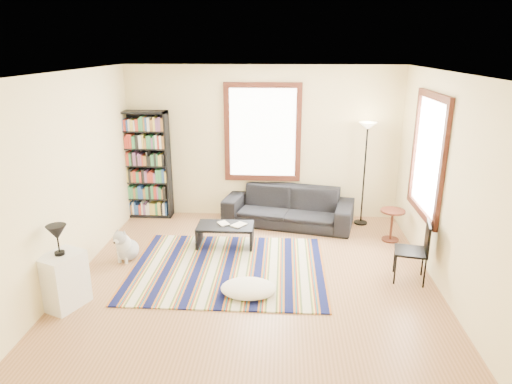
# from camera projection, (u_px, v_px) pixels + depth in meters

# --- Properties ---
(floor) EXTENTS (5.00, 5.00, 0.10)m
(floor) POSITION_uv_depth(u_px,v_px,m) (254.00, 280.00, 6.45)
(floor) COLOR #A4724B
(floor) RESTS_ON ground
(ceiling) EXTENTS (5.00, 5.00, 0.10)m
(ceiling) POSITION_uv_depth(u_px,v_px,m) (254.00, 68.00, 5.56)
(ceiling) COLOR white
(ceiling) RESTS_ON floor
(wall_back) EXTENTS (5.00, 0.10, 2.80)m
(wall_back) POSITION_uv_depth(u_px,v_px,m) (263.00, 143.00, 8.43)
(wall_back) COLOR beige
(wall_back) RESTS_ON floor
(wall_front) EXTENTS (5.00, 0.10, 2.80)m
(wall_front) POSITION_uv_depth(u_px,v_px,m) (233.00, 274.00, 3.58)
(wall_front) COLOR beige
(wall_front) RESTS_ON floor
(wall_left) EXTENTS (0.10, 5.00, 2.80)m
(wall_left) POSITION_uv_depth(u_px,v_px,m) (66.00, 179.00, 6.15)
(wall_left) COLOR beige
(wall_left) RESTS_ON floor
(wall_right) EXTENTS (0.10, 5.00, 2.80)m
(wall_right) POSITION_uv_depth(u_px,v_px,m) (451.00, 185.00, 5.86)
(wall_right) COLOR beige
(wall_right) RESTS_ON floor
(window_back) EXTENTS (1.20, 0.06, 1.60)m
(window_back) POSITION_uv_depth(u_px,v_px,m) (263.00, 133.00, 8.29)
(window_back) COLOR white
(window_back) RESTS_ON wall_back
(window_right) EXTENTS (0.06, 1.20, 1.60)m
(window_right) POSITION_uv_depth(u_px,v_px,m) (428.00, 156.00, 6.56)
(window_right) COLOR white
(window_right) RESTS_ON wall_right
(rug) EXTENTS (2.81, 2.25, 0.02)m
(rug) POSITION_uv_depth(u_px,v_px,m) (228.00, 268.00, 6.67)
(rug) COLOR #0B103B
(rug) RESTS_ON floor
(sofa) EXTENTS (2.43, 1.37, 0.67)m
(sofa) POSITION_uv_depth(u_px,v_px,m) (288.00, 206.00, 8.25)
(sofa) COLOR black
(sofa) RESTS_ON floor
(bookshelf) EXTENTS (0.90, 0.30, 2.00)m
(bookshelf) POSITION_uv_depth(u_px,v_px,m) (146.00, 165.00, 8.46)
(bookshelf) COLOR black
(bookshelf) RESTS_ON floor
(coffee_table) EXTENTS (0.96, 0.61, 0.36)m
(coffee_table) POSITION_uv_depth(u_px,v_px,m) (225.00, 235.00, 7.39)
(coffee_table) COLOR black
(coffee_table) RESTS_ON floor
(book_a) EXTENTS (0.25, 0.24, 0.02)m
(book_a) POSITION_uv_depth(u_px,v_px,m) (219.00, 224.00, 7.34)
(book_a) COLOR beige
(book_a) RESTS_ON coffee_table
(book_b) EXTENTS (0.28, 0.29, 0.02)m
(book_b) POSITION_uv_depth(u_px,v_px,m) (235.00, 224.00, 7.37)
(book_b) COLOR beige
(book_b) RESTS_ON coffee_table
(floor_cushion) EXTENTS (0.76, 0.58, 0.18)m
(floor_cushion) POSITION_uv_depth(u_px,v_px,m) (248.00, 288.00, 5.95)
(floor_cushion) COLOR white
(floor_cushion) RESTS_ON floor
(floor_lamp) EXTENTS (0.39, 0.39, 1.86)m
(floor_lamp) POSITION_uv_depth(u_px,v_px,m) (364.00, 175.00, 8.09)
(floor_lamp) COLOR black
(floor_lamp) RESTS_ON floor
(side_table) EXTENTS (0.41, 0.41, 0.54)m
(side_table) POSITION_uv_depth(u_px,v_px,m) (392.00, 225.00, 7.56)
(side_table) COLOR #411910
(side_table) RESTS_ON floor
(folding_chair) EXTENTS (0.49, 0.48, 0.86)m
(folding_chair) POSITION_uv_depth(u_px,v_px,m) (411.00, 251.00, 6.24)
(folding_chair) COLOR black
(folding_chair) RESTS_ON floor
(white_cabinet) EXTENTS (0.55, 0.61, 0.70)m
(white_cabinet) POSITION_uv_depth(u_px,v_px,m) (64.00, 280.00, 5.63)
(white_cabinet) COLOR white
(white_cabinet) RESTS_ON floor
(table_lamp) EXTENTS (0.30, 0.30, 0.38)m
(table_lamp) POSITION_uv_depth(u_px,v_px,m) (58.00, 240.00, 5.46)
(table_lamp) COLOR black
(table_lamp) RESTS_ON white_cabinet
(dog) EXTENTS (0.48, 0.59, 0.51)m
(dog) POSITION_uv_depth(u_px,v_px,m) (127.00, 243.00, 6.90)
(dog) COLOR silver
(dog) RESTS_ON floor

